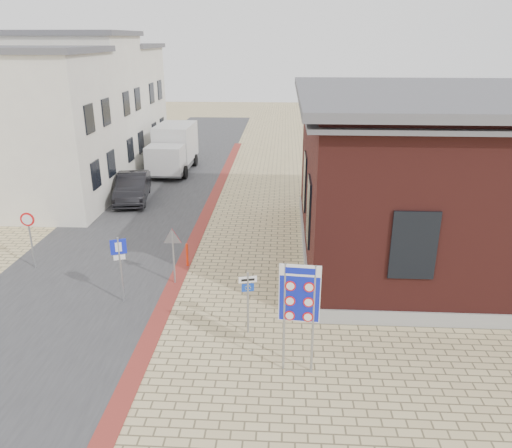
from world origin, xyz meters
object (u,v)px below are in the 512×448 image
(parking_sign, at_px, (120,259))
(bollard, at_px, (187,255))
(box_truck, at_px, (173,148))
(essen_sign, at_px, (248,294))
(sedan, at_px, (132,187))
(border_sign, at_px, (299,295))

(parking_sign, distance_m, bollard, 3.64)
(box_truck, distance_m, parking_sign, 18.27)
(parking_sign, relative_size, bollard, 2.47)
(essen_sign, relative_size, parking_sign, 0.85)
(essen_sign, xyz_separation_m, parking_sign, (-4.50, 1.70, 0.31))
(parking_sign, bearing_deg, bollard, 38.39)
(bollard, bearing_deg, essen_sign, -59.22)
(sedan, bearing_deg, essen_sign, -69.92)
(sedan, height_order, essen_sign, essen_sign)
(border_sign, xyz_separation_m, parking_sign, (-6.00, 3.50, -0.69))
(bollard, bearing_deg, parking_sign, -119.54)
(sedan, relative_size, bollard, 4.77)
(essen_sign, height_order, parking_sign, parking_sign)
(box_truck, distance_m, essen_sign, 20.91)
(parking_sign, bearing_deg, border_sign, -52.33)
(sedan, xyz_separation_m, box_truck, (0.95, 6.67, 0.83))
(border_sign, relative_size, bollard, 3.28)
(essen_sign, bearing_deg, bollard, 106.66)
(bollard, bearing_deg, sedan, 118.97)
(sedan, distance_m, border_sign, 17.55)
(box_truck, xyz_separation_m, bollard, (3.75, -15.16, -1.11))
(sedan, height_order, parking_sign, parking_sign)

